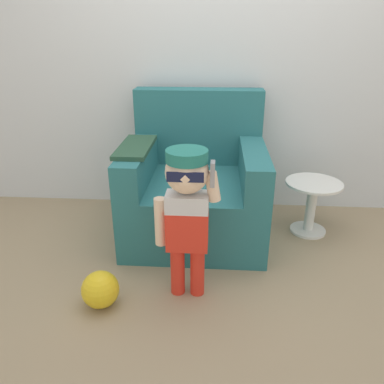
{
  "coord_description": "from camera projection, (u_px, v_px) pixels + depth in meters",
  "views": [
    {
      "loc": [
        0.01,
        -2.4,
        1.46
      ],
      "look_at": [
        -0.14,
        -0.2,
        0.5
      ],
      "focal_mm": 35.0,
      "sensor_mm": 36.0,
      "label": 1
    }
  ],
  "objects": [
    {
      "name": "ground_plane",
      "position": [
        213.0,
        243.0,
        2.78
      ],
      "size": [
        10.0,
        10.0,
        0.0
      ],
      "primitive_type": "plane",
      "color": "#998466"
    },
    {
      "name": "armchair",
      "position": [
        196.0,
        187.0,
        2.85
      ],
      "size": [
        1.02,
        0.98,
        1.04
      ],
      "color": "#286B70",
      "rests_on": "ground_plane"
    },
    {
      "name": "toy_ball",
      "position": [
        100.0,
        289.0,
        2.12
      ],
      "size": [
        0.21,
        0.21,
        0.21
      ],
      "color": "yellow",
      "rests_on": "ground_plane"
    },
    {
      "name": "person_child",
      "position": [
        187.0,
        203.0,
        2.03
      ],
      "size": [
        0.37,
        0.27,
        0.89
      ],
      "color": "red",
      "rests_on": "ground_plane"
    },
    {
      "name": "side_table",
      "position": [
        312.0,
        202.0,
        2.84
      ],
      "size": [
        0.42,
        0.42,
        0.42
      ],
      "color": "white",
      "rests_on": "ground_plane"
    },
    {
      "name": "wall_back",
      "position": [
        219.0,
        51.0,
        2.93
      ],
      "size": [
        10.0,
        0.05,
        2.6
      ],
      "color": "silver",
      "rests_on": "ground_plane"
    }
  ]
}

